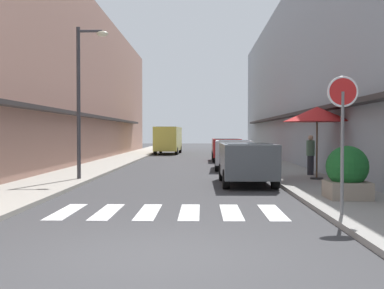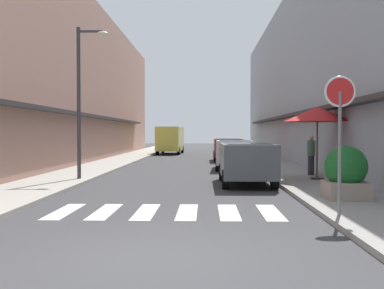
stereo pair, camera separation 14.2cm
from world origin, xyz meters
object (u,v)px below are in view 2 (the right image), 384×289
Objects in this scene: parked_car_far at (228,147)px; delivery_van at (170,138)px; street_lamp at (83,87)px; parked_car_mid at (234,151)px; round_street_sign at (340,108)px; planter_corner at (346,173)px; cafe_umbrella at (317,114)px; pedestrian_walking_near at (311,154)px; parked_car_near at (246,159)px.

delivery_van is at bearing 113.67° from parked_car_far.
parked_car_far is 14.40m from street_lamp.
parked_car_mid is 13.59m from round_street_sign.
planter_corner is at bearing -31.80° from street_lamp.
cafe_umbrella is at bearing -0.26° from street_lamp.
planter_corner is (0.86, 2.40, -1.55)m from round_street_sign.
delivery_van is at bearing -83.17° from pedestrian_walking_near.
cafe_umbrella is 1.95× the size of planter_corner.
parked_car_mid is 2.52× the size of pedestrian_walking_near.
parked_car_near is 0.97× the size of parked_car_far.
street_lamp is at bearing -135.13° from parked_car_mid.
round_street_sign is at bearing -79.18° from delivery_van.
parked_car_mid is 8.85m from street_lamp.
cafe_umbrella is (2.67, 0.81, 1.58)m from parked_car_near.
planter_corner reaches higher than parked_car_mid.
parked_car_far is 11.50m from pedestrian_walking_near.
round_street_sign is at bearing -84.30° from parked_car_mid.
planter_corner is at bearing -78.72° from parked_car_mid.
street_lamp is at bearing -93.66° from delivery_van.
street_lamp is 2.11× the size of cafe_umbrella.
parked_car_near is at bearing -79.34° from delivery_van.
pedestrian_walking_near is (8.84, 1.69, -2.58)m from street_lamp.
delivery_van is (-4.51, 23.97, 0.48)m from parked_car_near.
cafe_umbrella reaches higher than pedestrian_walking_near.
parked_car_near is at bearing 117.49° from planter_corner.
parked_car_mid is 11.26m from planter_corner.
delivery_van is 1.90× the size of round_street_sign.
parked_car_near is at bearing -163.14° from cafe_umbrella.
parked_car_mid is 5.13m from pedestrian_walking_near.
parked_car_near is 0.75× the size of delivery_van.
parked_car_mid is 0.75× the size of delivery_van.
round_street_sign is at bearing -78.57° from parked_car_near.
parked_car_mid is at bearing -90.00° from parked_car_far.
planter_corner is at bearing -95.26° from cafe_umbrella.
delivery_van is (-4.51, 10.29, 0.48)m from parked_car_far.
parked_car_near is 6.59m from street_lamp.
street_lamp reaches higher than round_street_sign.
round_street_sign reaches higher than planter_corner.
cafe_umbrella is (2.67, -6.00, 1.58)m from parked_car_mid.
parked_car_mid is 2.97× the size of planter_corner.
planter_corner is at bearing -82.99° from parked_car_far.
parked_car_mid is 6.76m from cafe_umbrella.
pedestrian_walking_near is (0.64, 6.77, 0.19)m from planter_corner.
cafe_umbrella is at bearing -72.78° from delivery_van.
parked_car_far is at bearing 90.00° from parked_car_mid.
round_street_sign reaches higher than delivery_van.
parked_car_mid is 1.41× the size of round_street_sign.
street_lamp is (-7.33, 7.48, 1.21)m from round_street_sign.
parked_car_near is at bearing -8.06° from street_lamp.
delivery_van is (-4.51, 17.16, 0.49)m from parked_car_mid.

